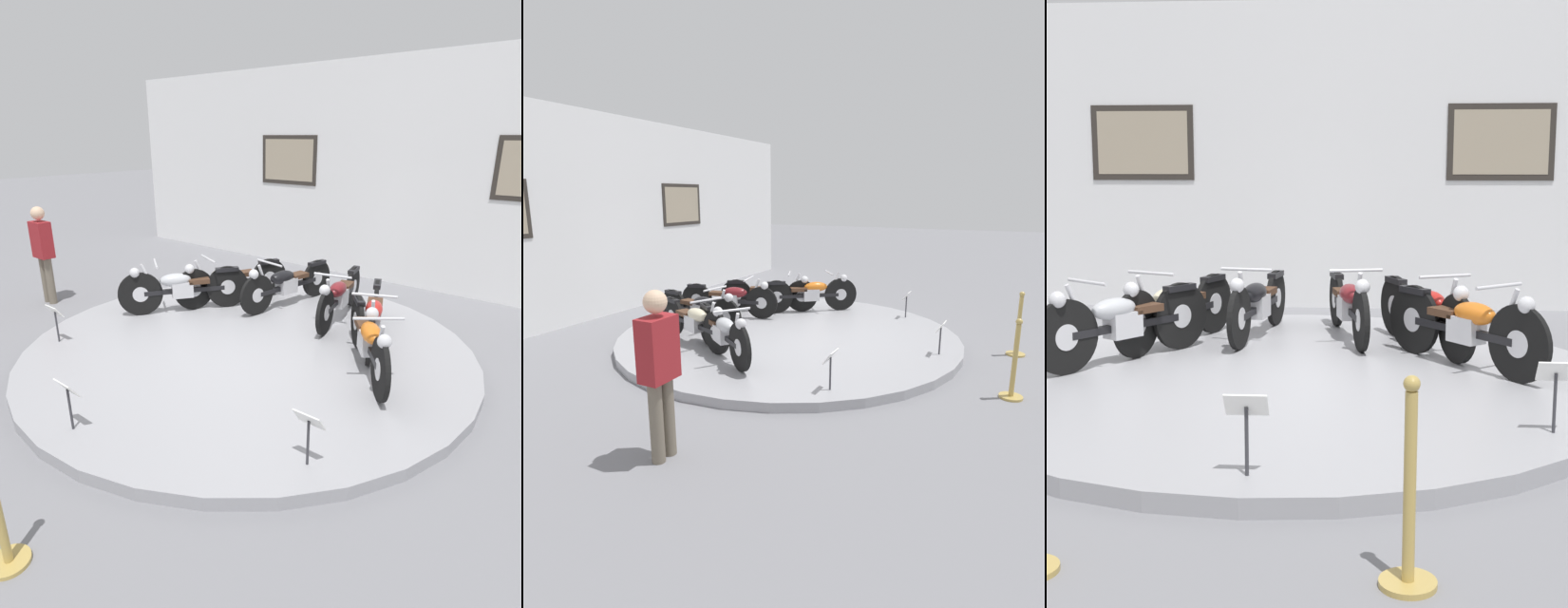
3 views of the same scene
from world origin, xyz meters
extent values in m
plane|color=slate|center=(0.00, 0.00, 0.00)|extent=(60.00, 60.00, 0.00)
cylinder|color=#99999E|center=(0.00, 0.00, 0.07)|extent=(5.78, 5.78, 0.13)
cube|color=white|center=(0.00, 4.27, 2.04)|extent=(14.00, 0.20, 4.08)
cube|color=#2D2823|center=(2.40, 4.16, 2.24)|extent=(1.40, 0.02, 1.00)
cube|color=tan|center=(2.40, 4.15, 2.24)|extent=(1.24, 0.02, 0.84)
cylinder|color=black|center=(-1.95, -0.24, 0.47)|extent=(0.43, 0.58, 0.67)
cylinder|color=silver|center=(-1.95, -0.24, 0.47)|extent=(0.19, 0.23, 0.23)
cylinder|color=black|center=(-1.17, 0.87, 0.47)|extent=(0.43, 0.58, 0.67)
cylinder|color=silver|center=(-1.17, 0.87, 0.47)|extent=(0.19, 0.23, 0.23)
cube|color=black|center=(-1.56, 0.31, 0.47)|extent=(0.77, 1.06, 0.07)
cube|color=silver|center=(-1.58, 0.28, 0.49)|extent=(0.35, 0.38, 0.24)
ellipsoid|color=#B2B5BA|center=(-1.64, 0.20, 0.65)|extent=(0.46, 0.52, 0.20)
cube|color=#472D1E|center=(-1.43, 0.49, 0.61)|extent=(0.35, 0.38, 0.07)
cube|color=black|center=(-1.17, 0.87, 0.75)|extent=(0.29, 0.35, 0.06)
cylinder|color=silver|center=(-1.86, -0.12, 0.67)|extent=(0.18, 0.23, 0.54)
cylinder|color=silver|center=(-1.80, -0.03, 0.93)|extent=(0.46, 0.34, 0.03)
sphere|color=silver|center=(-1.98, -0.29, 0.81)|extent=(0.15, 0.15, 0.15)
cylinder|color=black|center=(-1.51, 0.46, 0.46)|extent=(0.30, 0.62, 0.65)
cylinder|color=silver|center=(-1.51, 0.46, 0.46)|extent=(0.15, 0.24, 0.23)
cylinder|color=black|center=(-1.00, 1.71, 0.46)|extent=(0.30, 0.62, 0.65)
cylinder|color=silver|center=(-1.00, 1.71, 0.46)|extent=(0.15, 0.24, 0.23)
cube|color=black|center=(-1.25, 1.08, 0.46)|extent=(0.53, 1.18, 0.07)
cube|color=silver|center=(-1.27, 1.04, 0.48)|extent=(0.31, 0.37, 0.24)
ellipsoid|color=beige|center=(-1.31, 0.95, 0.64)|extent=(0.38, 0.53, 0.20)
cube|color=#472D1E|center=(-1.17, 1.28, 0.60)|extent=(0.31, 0.37, 0.07)
cube|color=black|center=(-1.00, 1.71, 0.73)|extent=(0.23, 0.37, 0.06)
cylinder|color=silver|center=(-1.45, 0.59, 0.66)|extent=(0.14, 0.25, 0.54)
cylinder|color=silver|center=(-1.41, 0.69, 0.92)|extent=(0.51, 0.23, 0.03)
sphere|color=silver|center=(-1.53, 0.40, 0.80)|extent=(0.15, 0.15, 0.15)
cylinder|color=black|center=(-0.58, 0.89, 0.45)|extent=(0.15, 0.63, 0.63)
cylinder|color=silver|center=(-0.58, 0.89, 0.45)|extent=(0.10, 0.23, 0.22)
cylinder|color=black|center=(-0.37, 2.22, 0.45)|extent=(0.15, 0.63, 0.63)
cylinder|color=silver|center=(-0.37, 2.22, 0.45)|extent=(0.10, 0.23, 0.22)
cube|color=black|center=(-0.48, 1.55, 0.45)|extent=(0.27, 1.24, 0.07)
cube|color=silver|center=(-0.48, 1.51, 0.47)|extent=(0.25, 0.35, 0.24)
ellipsoid|color=black|center=(-0.50, 1.41, 0.63)|extent=(0.29, 0.51, 0.20)
cube|color=#472D1E|center=(-0.44, 1.77, 0.59)|extent=(0.25, 0.35, 0.07)
cube|color=black|center=(-0.37, 2.22, 0.71)|extent=(0.16, 0.37, 0.06)
cylinder|color=silver|center=(-0.56, 1.03, 0.65)|extent=(0.08, 0.25, 0.54)
cylinder|color=silver|center=(-0.54, 1.14, 0.91)|extent=(0.54, 0.12, 0.03)
sphere|color=silver|center=(-0.59, 0.83, 0.79)|extent=(0.15, 0.15, 0.15)
cylinder|color=black|center=(0.63, 0.89, 0.45)|extent=(0.19, 0.63, 0.63)
cylinder|color=silver|center=(0.63, 0.89, 0.45)|extent=(0.11, 0.23, 0.22)
cylinder|color=black|center=(0.33, 2.21, 0.45)|extent=(0.19, 0.63, 0.63)
cylinder|color=silver|center=(0.33, 2.21, 0.45)|extent=(0.11, 0.23, 0.22)
cube|color=black|center=(0.48, 1.55, 0.45)|extent=(0.34, 1.23, 0.07)
cube|color=silver|center=(0.49, 1.51, 0.47)|extent=(0.27, 0.36, 0.24)
ellipsoid|color=maroon|center=(0.51, 1.42, 0.63)|extent=(0.32, 0.52, 0.20)
cube|color=#472D1E|center=(0.43, 1.77, 0.59)|extent=(0.27, 0.36, 0.07)
cube|color=black|center=(0.33, 2.21, 0.71)|extent=(0.18, 0.37, 0.06)
cylinder|color=silver|center=(0.59, 1.04, 0.65)|extent=(0.10, 0.25, 0.54)
cylinder|color=silver|center=(0.57, 1.14, 0.91)|extent=(0.53, 0.15, 0.03)
sphere|color=silver|center=(0.64, 0.84, 0.79)|extent=(0.15, 0.15, 0.15)
cylinder|color=black|center=(1.52, 0.46, 0.46)|extent=(0.31, 0.62, 0.65)
cylinder|color=silver|center=(1.52, 0.46, 0.46)|extent=(0.15, 0.23, 0.23)
cylinder|color=black|center=(0.98, 1.70, 0.46)|extent=(0.31, 0.62, 0.65)
cylinder|color=silver|center=(0.98, 1.70, 0.46)|extent=(0.15, 0.23, 0.23)
cube|color=black|center=(1.25, 1.08, 0.46)|extent=(0.56, 1.17, 0.07)
cube|color=silver|center=(1.27, 1.04, 0.48)|extent=(0.31, 0.37, 0.24)
ellipsoid|color=red|center=(1.31, 0.95, 0.64)|extent=(0.39, 0.53, 0.20)
cube|color=#472D1E|center=(1.17, 1.28, 0.60)|extent=(0.31, 0.37, 0.07)
cube|color=black|center=(0.98, 1.70, 0.73)|extent=(0.23, 0.37, 0.06)
cylinder|color=silver|center=(1.46, 0.60, 0.66)|extent=(0.14, 0.25, 0.54)
cylinder|color=silver|center=(1.42, 0.70, 0.92)|extent=(0.51, 0.24, 0.03)
sphere|color=silver|center=(1.54, 0.41, 0.80)|extent=(0.15, 0.15, 0.15)
cylinder|color=black|center=(1.98, -0.22, 0.47)|extent=(0.46, 0.56, 0.67)
cylinder|color=silver|center=(1.98, -0.22, 0.47)|extent=(0.20, 0.23, 0.24)
cylinder|color=black|center=(1.14, 0.84, 0.47)|extent=(0.46, 0.56, 0.67)
cylinder|color=silver|center=(1.14, 0.84, 0.47)|extent=(0.20, 0.23, 0.24)
cube|color=black|center=(1.56, 0.31, 0.47)|extent=(0.82, 1.02, 0.07)
cube|color=silver|center=(1.59, 0.28, 0.49)|extent=(0.35, 0.38, 0.24)
ellipsoid|color=#D16619|center=(1.65, 0.20, 0.65)|extent=(0.47, 0.51, 0.20)
cube|color=#472D1E|center=(1.43, 0.49, 0.61)|extent=(0.35, 0.38, 0.07)
cube|color=black|center=(1.14, 0.84, 0.75)|extent=(0.30, 0.35, 0.06)
cylinder|color=silver|center=(1.89, -0.10, 0.67)|extent=(0.19, 0.22, 0.54)
cylinder|color=silver|center=(1.82, -0.02, 0.93)|extent=(0.44, 0.36, 0.03)
sphere|color=silver|center=(2.01, -0.26, 0.81)|extent=(0.15, 0.15, 0.15)
cylinder|color=#333338|center=(-1.99, -1.57, 0.34)|extent=(0.02, 0.02, 0.42)
cube|color=white|center=(-1.99, -1.57, 0.57)|extent=(0.26, 0.11, 0.15)
cylinder|color=#333338|center=(0.00, -2.54, 0.34)|extent=(0.02, 0.02, 0.42)
cube|color=white|center=(0.00, -2.54, 0.57)|extent=(0.26, 0.11, 0.15)
cylinder|color=#333338|center=(1.99, -1.57, 0.34)|extent=(0.02, 0.02, 0.42)
cube|color=white|center=(1.99, -1.57, 0.57)|extent=(0.26, 0.11, 0.15)
cylinder|color=#6B6051|center=(-4.04, -0.65, 0.40)|extent=(0.13, 0.13, 0.80)
cylinder|color=#6B6051|center=(-3.88, -0.65, 0.40)|extent=(0.13, 0.13, 0.80)
cube|color=maroon|center=(-3.96, -0.65, 1.10)|extent=(0.36, 0.22, 0.60)
sphere|color=beige|center=(-3.96, -0.65, 1.54)|extent=(0.22, 0.22, 0.22)
cylinder|color=tan|center=(-0.92, -3.57, 0.01)|extent=(0.28, 0.28, 0.03)
cylinder|color=tan|center=(-0.92, -3.57, 0.47)|extent=(0.06, 0.06, 0.95)
sphere|color=tan|center=(-0.92, -3.57, 0.98)|extent=(0.08, 0.08, 0.08)
cylinder|color=tan|center=(0.92, -3.57, 0.01)|extent=(0.28, 0.28, 0.03)
cylinder|color=tan|center=(0.92, -3.57, 0.47)|extent=(0.06, 0.06, 0.95)
sphere|color=tan|center=(0.92, -3.57, 0.98)|extent=(0.08, 0.08, 0.08)
camera|label=1|loc=(3.77, -4.38, 2.74)|focal=28.00mm
camera|label=2|loc=(-7.10, -3.55, 2.47)|focal=28.00mm
camera|label=3|loc=(0.73, -7.31, 1.97)|focal=50.00mm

